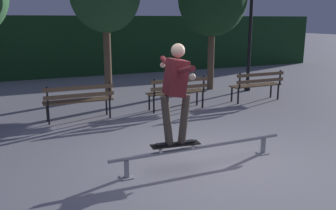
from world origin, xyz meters
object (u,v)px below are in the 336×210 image
skateboard (175,145)px  park_bench_rightmost (258,83)px  park_bench_left_center (79,98)px  park_bench_right_center (178,90)px  lamp_post_right (251,14)px  skateboarder (176,86)px  grind_rail (201,149)px

skateboard → park_bench_rightmost: park_bench_rightmost is taller
park_bench_left_center → park_bench_right_center: 2.54m
skateboard → lamp_post_right: lamp_post_right is taller
skateboard → park_bench_rightmost: (4.24, 3.49, 0.13)m
park_bench_left_center → park_bench_rightmost: same height
skateboard → skateboarder: bearing=-5.8°
grind_rail → park_bench_left_center: (-1.30, 3.49, 0.28)m
skateboard → park_bench_left_center: size_ratio=0.50×
skateboard → park_bench_right_center: 3.88m
grind_rail → lamp_post_right: bearing=47.6°
grind_rail → skateboarder: size_ratio=1.97×
skateboard → park_bench_right_center: bearing=64.1°
skateboarder → park_bench_rightmost: (4.23, 3.49, -0.80)m
grind_rail → park_bench_right_center: park_bench_right_center is taller
park_bench_right_center → park_bench_rightmost: 2.54m
skateboard → park_bench_rightmost: bearing=39.4°
skateboarder → grind_rail: bearing=0.0°
park_bench_rightmost → grind_rail: bearing=-137.3°
skateboard → park_bench_left_center: park_bench_left_center is taller
park_bench_left_center → park_bench_rightmost: (5.08, 0.00, 0.00)m
grind_rail → lamp_post_right: lamp_post_right is taller
grind_rail → skateboard: (-0.45, 0.00, 0.14)m
park_bench_rightmost → skateboarder: bearing=-140.5°
park_bench_right_center → lamp_post_right: size_ratio=0.41×
grind_rail → skateboarder: bearing=-180.0°
park_bench_right_center → skateboarder: bearing=-115.9°
grind_rail → park_bench_rightmost: park_bench_rightmost is taller
skateboarder → park_bench_rightmost: 5.54m
lamp_post_right → park_bench_rightmost: bearing=-116.6°
skateboarder → park_bench_right_center: size_ratio=0.97×
park_bench_right_center → lamp_post_right: (3.28, 1.47, 1.94)m
grind_rail → skateboard: bearing=180.0°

